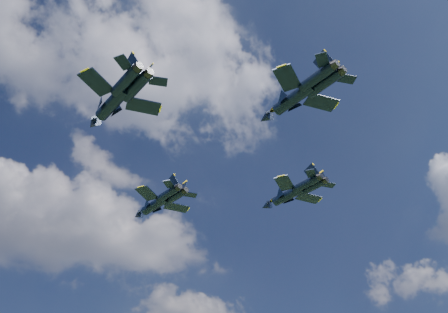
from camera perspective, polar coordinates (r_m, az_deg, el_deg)
jet_lead at (r=104.11m, az=-8.02°, el=-5.53°), size 12.37×16.36×4.02m
jet_left at (r=80.30m, az=-12.77°, el=5.84°), size 13.16×17.91×4.31m
jet_right at (r=101.27m, az=7.15°, el=-4.45°), size 12.47×16.29×4.01m
jet_slot at (r=78.92m, az=7.69°, el=6.46°), size 12.69×17.06×4.14m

